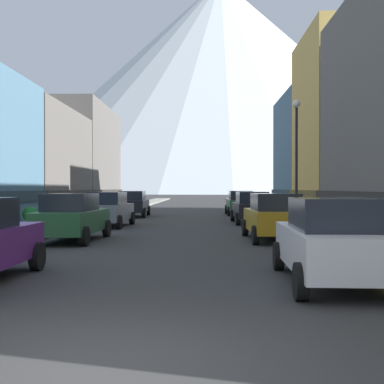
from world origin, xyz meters
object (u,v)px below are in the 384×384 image
object	(u,v)px
potted_plant_0	(30,216)
car_left_2	(108,209)
car_right_3	(240,203)
car_left_3	(133,204)
streetlamp_right	(296,144)
car_left_1	(72,217)
car_right_1	(274,217)
car_right_2	(251,207)
car_right_0	(333,241)

from	to	relation	value
potted_plant_0	car_left_2	bearing A→B (deg)	37.01
car_right_3	potted_plant_0	distance (m)	17.44
car_left_3	potted_plant_0	world-z (taller)	car_left_3
car_right_3	streetlamp_right	bearing A→B (deg)	-83.65
car_left_1	car_right_1	xyz separation A→B (m)	(7.60, 0.54, 0.00)
car_right_3	potted_plant_0	bearing A→B (deg)	-128.26
car_left_2	streetlamp_right	world-z (taller)	streetlamp_right
car_right_1	car_left_2	bearing A→B (deg)	139.50
car_right_2	car_right_3	world-z (taller)	same
car_left_3	car_right_2	distance (m)	9.90
car_left_1	car_right_0	xyz separation A→B (m)	(7.60, -8.20, 0.00)
car_left_2	car_right_2	xyz separation A→B (m)	(7.60, 2.64, 0.00)
car_left_1	car_right_0	size ratio (longest dim) A/B	1.00
streetlamp_right	potted_plant_0	bearing A→B (deg)	178.98
car_left_1	car_left_3	distance (m)	16.02
car_left_1	car_right_3	size ratio (longest dim) A/B	1.01
potted_plant_0	car_right_0	bearing A→B (deg)	-49.90
car_left_1	car_left_3	world-z (taller)	same
car_right_2	streetlamp_right	xyz separation A→B (m)	(1.55, -5.27, 3.09)
car_left_2	streetlamp_right	bearing A→B (deg)	-16.03
car_left_2	car_right_2	world-z (taller)	same
car_left_1	car_left_2	size ratio (longest dim) A/B	1.00
car_left_1	car_left_2	bearing A→B (deg)	90.01
car_right_1	streetlamp_right	distance (m)	5.18
car_right_1	potted_plant_0	size ratio (longest dim) A/B	4.62
car_right_2	streetlamp_right	world-z (taller)	streetlamp_right
car_right_1	potted_plant_0	bearing A→B (deg)	159.29
car_right_0	streetlamp_right	bearing A→B (deg)	82.98
car_right_0	potted_plant_0	xyz separation A→B (m)	(-10.80, 12.82, -0.20)
streetlamp_right	car_right_1	bearing A→B (deg)	-111.83
car_left_2	car_right_0	bearing A→B (deg)	-63.48
car_right_0	car_right_2	size ratio (longest dim) A/B	1.00
car_left_3	car_right_0	xyz separation A→B (m)	(7.60, -24.21, 0.00)
car_right_0	potted_plant_0	bearing A→B (deg)	130.10
car_right_2	car_left_1	bearing A→B (deg)	-128.15
car_left_2	potted_plant_0	distance (m)	4.01
potted_plant_0	car_right_2	bearing A→B (deg)	25.06
car_left_1	streetlamp_right	bearing A→B (deg)	25.72
car_right_0	car_right_2	xyz separation A→B (m)	(0.00, 17.87, 0.00)
car_right_0	car_right_2	distance (m)	17.87
car_left_1	streetlamp_right	world-z (taller)	streetlamp_right
car_left_1	potted_plant_0	distance (m)	5.63
car_right_1	car_right_2	xyz separation A→B (m)	(0.00, 9.13, 0.00)
car_left_3	car_right_0	world-z (taller)	same
car_right_3	car_left_1	bearing A→B (deg)	-112.54
car_right_0	potted_plant_0	distance (m)	16.77
car_left_2	car_right_0	xyz separation A→B (m)	(7.60, -15.23, 0.00)
car_right_0	car_right_1	xyz separation A→B (m)	(0.00, 8.74, 0.00)
car_left_1	potted_plant_0	world-z (taller)	car_left_1
car_left_1	streetlamp_right	distance (m)	10.62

